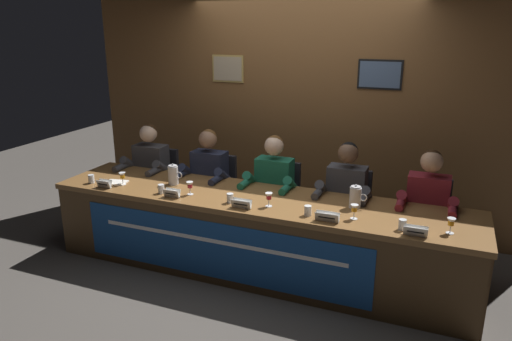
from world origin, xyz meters
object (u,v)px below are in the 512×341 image
Objects in this scene: water_cup_far_left at (91,179)px; water_cup_far_right at (402,225)px; water_pitcher_right_side at (355,197)px; nameplate_left at (172,193)px; water_cup_right at (308,211)px; juice_glass_far_right at (451,223)px; chair_far_right at (425,228)px; document_stack_far_left at (116,182)px; chair_right at (347,216)px; nameplate_right at (327,217)px; nameplate_far_right at (416,231)px; nameplate_far_left at (104,184)px; panelist_right at (344,197)px; chair_left at (215,197)px; juice_glass_left at (190,186)px; nameplate_center at (241,204)px; water_pitcher_left_side at (173,175)px; chair_far_left at (159,189)px; juice_glass_right at (354,209)px; water_cup_left at (161,189)px; panelist_far_left at (148,171)px; juice_glass_center at (269,197)px; water_cup_center at (230,199)px; conference_table at (250,224)px; panelist_far_right at (426,208)px; panelist_left at (206,178)px; juice_glass_far_left at (122,176)px.

water_cup_far_left and water_cup_far_right have the same top height.
water_cup_far_left is 2.57m from water_pitcher_right_side.
nameplate_left is 1.84× the size of water_cup_right.
juice_glass_far_right is at bearing 3.47° from water_cup_right.
chair_far_right reaches higher than document_stack_far_left.
juice_glass_far_right is (0.93, -0.79, 0.40)m from chair_right.
nameplate_right and nameplate_far_right have the same top height.
chair_right is 5.08× the size of nameplate_far_right.
nameplate_far_right is at bearing -37.77° from water_pitcher_right_side.
panelist_right is (2.18, 0.73, -0.08)m from nameplate_far_left.
nameplate_far_left is 1.21× the size of juice_glass_far_right.
juice_glass_left is (0.14, -0.79, 0.40)m from chair_left.
nameplate_center is at bearing 0.56° from nameplate_far_left.
panelist_right is 1.67m from water_pitcher_left_side.
water_pitcher_right_side is at bearing 1.60° from water_pitcher_left_side.
chair_far_left reaches higher than water_cup_far_left.
nameplate_far_left is 1.21× the size of juice_glass_right.
water_cup_left is at bearing -169.49° from water_pitcher_right_side.
panelist_far_left is at bearing 132.80° from water_cup_left.
water_cup_left is (0.61, -0.86, 0.35)m from chair_far_left.
water_cup_left is at bearing -151.62° from chair_right.
water_cup_right is at bearing -0.11° from water_cup_left.
nameplate_center reaches higher than document_stack_far_left.
panelist_far_left is 2.47m from juice_glass_right.
water_pitcher_right_side is at bearing 69.51° from nameplate_right.
water_cup_center is at bearing -172.68° from juice_glass_center.
nameplate_left is 0.88× the size of nameplate_center.
conference_table is 1.57m from panelist_far_right.
water_cup_center is at bearing -19.06° from water_pitcher_left_side.
chair_left reaches higher than water_cup_center.
water_cup_far_left is 0.69× the size of juice_glass_left.
water_cup_far_left reaches higher than nameplate_center.
nameplate_center is 0.94m from water_pitcher_left_side.
panelist_left is at bearing 180.00° from panelist_far_right.
conference_table is 1.63m from chair_far_left.
chair_left is at bearing 180.00° from chair_far_right.
water_pitcher_right_side reaches higher than chair_far_right.
juice_glass_far_left is 0.65m from nameplate_left.
water_cup_left is 2.17m from water_cup_far_right.
water_cup_left is 1.60m from nameplate_right.
water_cup_right is at bearing -176.53° from juice_glass_far_right.
nameplate_right is 0.22× the size of chair_far_right.
juice_glass_center is 0.57m from nameplate_right.
panelist_right reaches higher than nameplate_left.
chair_far_right reaches higher than nameplate_far_left.
juice_glass_center reaches higher than nameplate_far_right.
chair_left is 1.76m from water_pitcher_right_side.
chair_right is at bearing 0.00° from chair_left.
water_cup_far_right is (0.39, -0.07, -0.05)m from juice_glass_right.
juice_glass_far_left is 1.00× the size of juice_glass_right.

